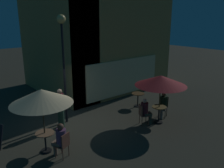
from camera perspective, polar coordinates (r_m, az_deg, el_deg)
ground_plane at (r=10.73m, az=-9.92°, el=-10.11°), size 60.00×60.00×0.00m
cafe_building at (r=14.49m, az=-5.56°, el=16.38°), size 7.88×6.80×9.60m
street_lamp_near_corner at (r=10.25m, az=-11.97°, el=9.24°), size 0.38×0.38×4.80m
cafe_table_0 at (r=8.85m, az=-16.03°, el=-12.69°), size 0.66×0.66×0.75m
cafe_table_1 at (r=10.89m, az=11.40°, el=-6.66°), size 0.65×0.65×0.79m
cafe_table_2 at (r=12.70m, az=6.35°, el=-3.21°), size 0.68×0.68×0.74m
patio_umbrella_0 at (r=8.23m, az=-16.87°, el=-2.97°), size 2.13×2.13×2.36m
patio_umbrella_1 at (r=10.42m, az=11.84°, el=0.81°), size 2.28×2.28×2.24m
cafe_chair_0 at (r=8.34m, az=-11.73°, el=-14.03°), size 0.52×0.52×0.92m
cafe_chair_1 at (r=11.63m, az=12.53°, el=-4.97°), size 0.50×0.50×0.99m
cafe_chair_2 at (r=10.57m, az=7.44°, el=-7.04°), size 0.53×0.53×0.94m
patron_seated_0 at (r=8.34m, az=-12.57°, el=-12.77°), size 0.46×0.53×1.26m
patron_seated_1 at (r=11.46m, az=12.40°, el=-4.63°), size 0.55×0.48×1.25m
patron_seated_2 at (r=10.58m, az=8.20°, el=-6.31°), size 0.53×0.45×1.22m
patron_standing_3 at (r=10.38m, az=-12.47°, el=-5.77°), size 0.32×0.32×1.75m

